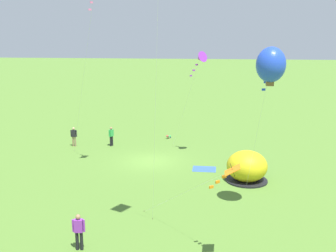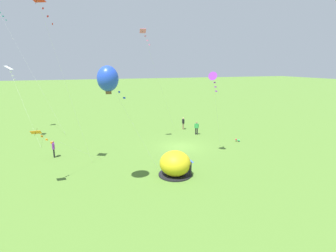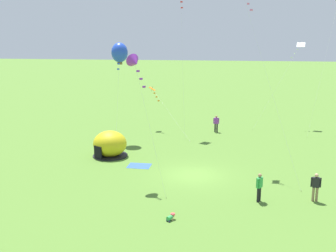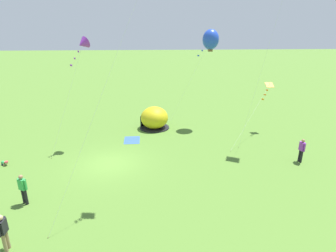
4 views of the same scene
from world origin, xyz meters
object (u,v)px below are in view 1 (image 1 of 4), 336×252
popup_tent (247,167)px  kite_orange (226,174)px  person_strolling (79,230)px  kite_blue (271,65)px  person_watching_sky (74,136)px  person_near_tent (111,135)px  toddler_crawling (168,137)px  kite_purple (200,58)px

popup_tent → kite_orange: bearing=81.0°
popup_tent → person_strolling: size_ratio=1.63×
popup_tent → kite_blue: kite_blue is taller
person_strolling → person_watching_sky: bearing=-68.6°
person_watching_sky → kite_blue: kite_blue is taller
person_strolling → person_near_tent: same height
person_strolling → person_near_tent: bearing=-79.2°
popup_tent → toddler_crawling: popup_tent is taller
kite_purple → person_near_tent: bearing=-15.0°
toddler_crawling → person_strolling: size_ratio=0.31×
person_watching_sky → kite_blue: size_ratio=0.19×
kite_purple → kite_blue: bearing=111.2°
toddler_crawling → kite_blue: 19.11m
kite_blue → kite_purple: size_ratio=1.07×
person_strolling → kite_purple: size_ratio=0.20×
popup_tent → kite_blue: 8.84m
popup_tent → kite_purple: bearing=-56.1°
person_near_tent → kite_blue: bearing=133.5°
toddler_crawling → person_watching_sky: bearing=25.8°
person_watching_sky → kite_blue: 20.59m
kite_blue → kite_purple: 11.21m
popup_tent → kite_blue: bearing=95.8°
popup_tent → person_watching_sky: (14.61, -6.77, -0.03)m
toddler_crawling → kite_orange: size_ratio=0.11×
popup_tent → kite_purple: 9.33m
popup_tent → person_near_tent: (11.38, -7.34, -0.03)m
popup_tent → person_strolling: popup_tent is taller
toddler_crawling → person_watching_sky: (7.93, 3.83, 0.79)m
person_watching_sky → person_strolling: same height
person_near_tent → kite_orange: (-9.77, 17.43, 3.02)m
popup_tent → toddler_crawling: (6.68, -10.59, -0.82)m
person_watching_sky → kite_purple: 13.17m
kite_blue → person_watching_sky: bearing=-38.4°
toddler_crawling → person_near_tent: (4.69, 3.26, 0.79)m
kite_orange → kite_blue: 6.72m
toddler_crawling → kite_purple: bearing=120.6°
toddler_crawling → person_watching_sky: 8.84m
popup_tent → kite_blue: size_ratio=0.31×
person_strolling → person_near_tent: (3.30, -17.25, 0.00)m
popup_tent → person_near_tent: 13.54m
kite_purple → popup_tent: bearing=123.9°
person_strolling → kite_orange: 7.15m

